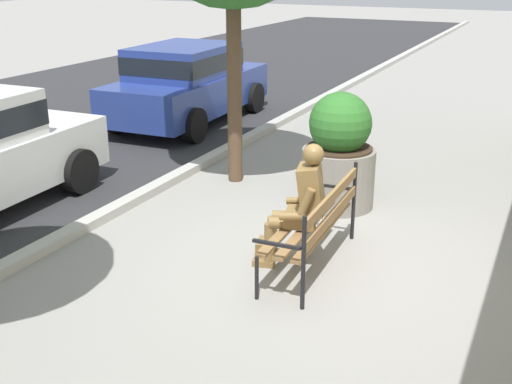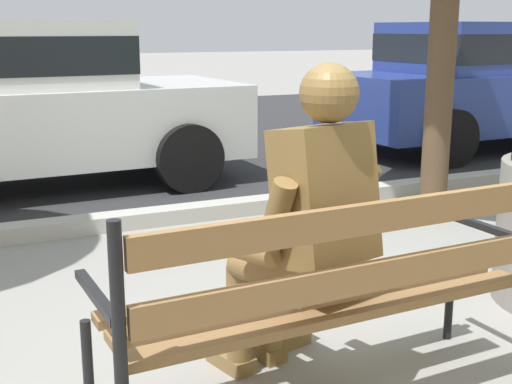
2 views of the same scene
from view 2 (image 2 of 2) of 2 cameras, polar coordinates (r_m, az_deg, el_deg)
street_surface at (r=9.82m, az=-15.81°, el=4.26°), size 60.00×9.00×0.01m
curb_stone at (r=5.40m, az=-8.01°, el=-2.01°), size 60.00×0.20×0.12m
park_bench at (r=2.64m, az=6.58°, el=-7.64°), size 1.82×0.61×0.95m
bronze_statue_seated at (r=2.76m, az=3.78°, el=-3.91°), size 0.61×0.86×1.37m
parked_car_white at (r=6.80m, az=-19.47°, el=7.22°), size 4.16×2.04×1.56m
parked_car_blue at (r=9.22m, az=18.43°, el=8.75°), size 4.16×2.04×1.56m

